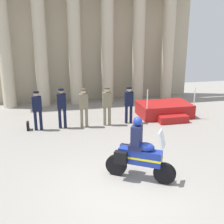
{
  "coord_description": "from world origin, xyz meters",
  "views": [
    {
      "loc": [
        -1.84,
        -6.58,
        4.32
      ],
      "look_at": [
        0.35,
        3.03,
        1.35
      ],
      "focal_mm": 46.13,
      "sensor_mm": 36.0,
      "label": 1
    }
  ],
  "objects": [
    {
      "name": "briefcase_on_ground",
      "position": [
        -2.77,
        5.59,
        0.18
      ],
      "size": [
        0.1,
        0.32,
        0.36
      ],
      "primitive_type": "cube",
      "color": "black",
      "rests_on": "ground_plane"
    },
    {
      "name": "officer_in_row_4",
      "position": [
        1.71,
        5.52,
        0.99
      ],
      "size": [
        0.39,
        0.25,
        1.69
      ],
      "rotation": [
        0.0,
        0.0,
        3.07
      ],
      "color": "black",
      "rests_on": "ground_plane"
    },
    {
      "name": "colonnade_backdrop",
      "position": [
        0.67,
        10.15,
        3.81
      ],
      "size": [
        12.48,
        1.54,
        7.48
      ],
      "color": "#B6AB91",
      "rests_on": "ground_plane"
    },
    {
      "name": "reviewing_stand",
      "position": [
        3.74,
        6.13,
        0.31
      ],
      "size": [
        2.52,
        2.18,
        1.55
      ],
      "color": "#A51919",
      "rests_on": "ground_plane"
    },
    {
      "name": "officer_in_row_3",
      "position": [
        0.68,
        5.46,
        1.02
      ],
      "size": [
        0.39,
        0.25,
        1.73
      ],
      "rotation": [
        0.0,
        0.0,
        3.07
      ],
      "color": "#7A7056",
      "rests_on": "ground_plane"
    },
    {
      "name": "officer_in_row_1",
      "position": [
        -1.3,
        5.51,
        1.04
      ],
      "size": [
        0.39,
        0.25,
        1.76
      ],
      "rotation": [
        0.0,
        0.0,
        3.07
      ],
      "color": "black",
      "rests_on": "ground_plane"
    },
    {
      "name": "motorcycle_with_rider",
      "position": [
        0.56,
        0.61,
        0.79
      ],
      "size": [
        1.81,
        1.28,
        1.9
      ],
      "rotation": [
        0.0,
        0.0,
        -0.58
      ],
      "color": "black",
      "rests_on": "ground_plane"
    },
    {
      "name": "officer_in_row_0",
      "position": [
        -2.32,
        5.49,
        1.0
      ],
      "size": [
        0.39,
        0.25,
        1.7
      ],
      "rotation": [
        0.0,
        0.0,
        3.07
      ],
      "color": "black",
      "rests_on": "ground_plane"
    },
    {
      "name": "officer_in_row_2",
      "position": [
        -0.36,
        5.44,
        1.01
      ],
      "size": [
        0.39,
        0.25,
        1.72
      ],
      "rotation": [
        0.0,
        0.0,
        3.07
      ],
      "color": "#7A7056",
      "rests_on": "ground_plane"
    },
    {
      "name": "ground_plane",
      "position": [
        0.0,
        0.0,
        0.0
      ],
      "size": [
        28.0,
        28.0,
        0.0
      ],
      "primitive_type": "plane",
      "color": "gray"
    }
  ]
}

